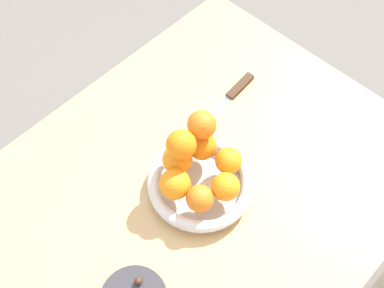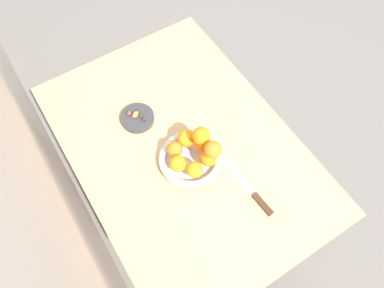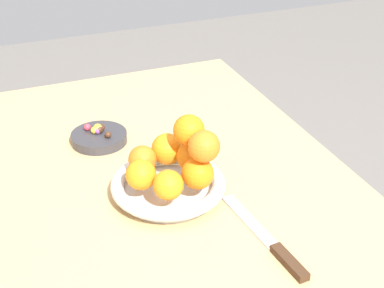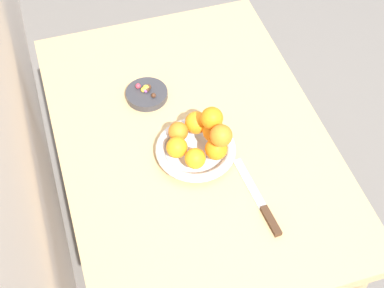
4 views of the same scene
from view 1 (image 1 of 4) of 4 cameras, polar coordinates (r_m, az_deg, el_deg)
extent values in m
cube|color=tan|center=(1.03, -2.10, -7.82)|extent=(1.10, 0.76, 0.04)
cylinder|color=tan|center=(1.65, 2.47, 5.19)|extent=(0.05, 0.05, 0.70)
cylinder|color=tan|center=(1.52, 20.72, -8.53)|extent=(0.05, 0.05, 0.70)
cylinder|color=silver|center=(1.03, 1.00, -5.10)|extent=(0.18, 0.18, 0.01)
torus|color=silver|center=(1.01, 1.02, -4.59)|extent=(0.22, 0.22, 0.03)
sphere|color=orange|center=(0.99, 4.34, -1.96)|extent=(0.06, 0.06, 0.06)
sphere|color=orange|center=(1.01, 1.19, -0.19)|extent=(0.06, 0.06, 0.06)
sphere|color=orange|center=(0.99, -1.74, -1.81)|extent=(0.06, 0.06, 0.06)
sphere|color=orange|center=(0.96, -2.04, -4.77)|extent=(0.06, 0.06, 0.06)
sphere|color=orange|center=(0.95, 0.93, -6.46)|extent=(0.06, 0.06, 0.06)
sphere|color=orange|center=(0.96, 4.00, -5.07)|extent=(0.06, 0.06, 0.06)
sphere|color=orange|center=(0.93, -1.28, -0.07)|extent=(0.06, 0.06, 0.06)
sphere|color=orange|center=(0.96, 1.17, 2.31)|extent=(0.06, 0.06, 0.06)
sphere|color=#472819|center=(0.94, -6.39, -15.86)|extent=(0.01, 0.01, 0.01)
cube|color=#3F2819|center=(1.19, 5.70, 6.81)|extent=(0.09, 0.03, 0.01)
cube|color=silver|center=(1.12, 1.74, 2.75)|extent=(0.17, 0.03, 0.01)
camera|label=2|loc=(0.90, 81.59, 48.37)|focal=35.00mm
camera|label=3|loc=(1.28, 51.17, 29.45)|focal=55.00mm
camera|label=4|loc=(1.37, 78.48, 47.20)|focal=55.00mm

